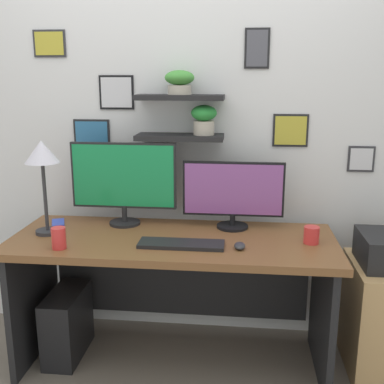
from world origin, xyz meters
TOP-DOWN VIEW (x-y plane):
  - ground_plane at (0.00, 0.00)m, footprint 8.00×8.00m
  - back_wall_assembly at (0.00, 0.44)m, footprint 4.40×0.24m
  - desk at (0.00, 0.06)m, footprint 1.75×0.68m
  - monitor_left at (-0.32, 0.22)m, footprint 0.61×0.18m
  - monitor_right at (0.32, 0.22)m, footprint 0.57×0.18m
  - keyboard at (0.06, -0.12)m, footprint 0.44×0.14m
  - computer_mouse at (0.36, -0.13)m, footprint 0.06×0.09m
  - desk_lamp at (-0.70, 0.00)m, footprint 0.18×0.18m
  - cell_phone at (-0.71, 0.18)m, footprint 0.12×0.16m
  - coffee_mug at (0.73, -0.01)m, footprint 0.08×0.08m
  - water_cup at (-0.55, -0.22)m, footprint 0.07×0.07m
  - computer_tower_left at (-0.63, 0.00)m, footprint 0.18×0.40m

SIDE VIEW (x-z plane):
  - ground_plane at x=0.00m, z-range 0.00..0.00m
  - computer_tower_left at x=-0.63m, z-range 0.00..0.39m
  - desk at x=0.00m, z-range 0.17..0.92m
  - cell_phone at x=-0.71m, z-range 0.75..0.76m
  - keyboard at x=0.06m, z-range 0.75..0.77m
  - computer_mouse at x=0.36m, z-range 0.75..0.78m
  - coffee_mug at x=0.73m, z-range 0.75..0.84m
  - water_cup at x=-0.55m, z-range 0.75..0.86m
  - monitor_right at x=0.32m, z-range 0.76..1.15m
  - monitor_left at x=-0.32m, z-range 0.78..1.26m
  - desk_lamp at x=-0.70m, z-range 0.91..1.43m
  - back_wall_assembly at x=0.00m, z-range 0.00..2.70m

